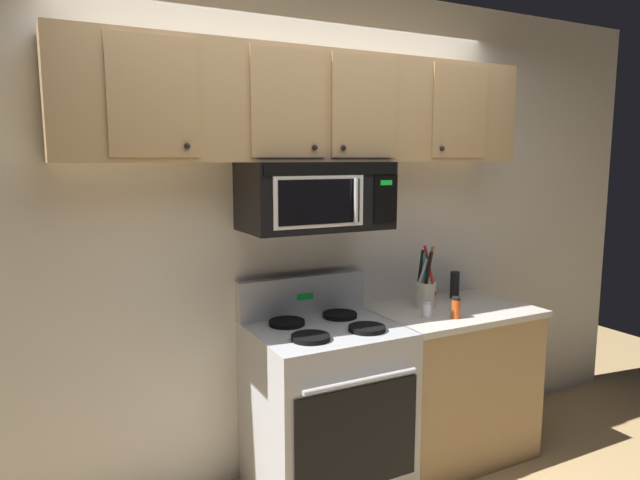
# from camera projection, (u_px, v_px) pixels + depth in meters

# --- Properties ---
(back_wall) EXTENTS (5.20, 0.10, 2.70)m
(back_wall) POSITION_uv_depth(u_px,v_px,m) (296.00, 233.00, 3.18)
(back_wall) COLOR silver
(back_wall) RESTS_ON ground_plane
(stove_range) EXTENTS (0.76, 0.69, 1.12)m
(stove_range) POSITION_uv_depth(u_px,v_px,m) (326.00, 406.00, 2.99)
(stove_range) COLOR #B7BABF
(stove_range) RESTS_ON ground_plane
(over_range_microwave) EXTENTS (0.76, 0.43, 0.35)m
(over_range_microwave) POSITION_uv_depth(u_px,v_px,m) (315.00, 196.00, 2.93)
(over_range_microwave) COLOR black
(upper_cabinets) EXTENTS (2.50, 0.36, 0.55)m
(upper_cabinets) POSITION_uv_depth(u_px,v_px,m) (313.00, 108.00, 2.89)
(upper_cabinets) COLOR tan
(counter_segment) EXTENTS (0.93, 0.65, 0.90)m
(counter_segment) POSITION_uv_depth(u_px,v_px,m) (449.00, 381.00, 3.38)
(counter_segment) COLOR tan
(counter_segment) RESTS_ON ground_plane
(utensil_crock_cream) EXTENTS (0.12, 0.13, 0.37)m
(utensil_crock_cream) POSITION_uv_depth(u_px,v_px,m) (425.00, 290.00, 3.31)
(utensil_crock_cream) COLOR beige
(utensil_crock_cream) RESTS_ON counter_segment
(salt_shaker) EXTENTS (0.05, 0.05, 0.10)m
(salt_shaker) POSITION_uv_depth(u_px,v_px,m) (427.00, 309.00, 3.10)
(salt_shaker) COLOR white
(salt_shaker) RESTS_ON counter_segment
(pepper_mill) EXTENTS (0.06, 0.06, 0.17)m
(pepper_mill) POSITION_uv_depth(u_px,v_px,m) (455.00, 285.00, 3.52)
(pepper_mill) COLOR black
(pepper_mill) RESTS_ON counter_segment
(spice_jar) EXTENTS (0.05, 0.05, 0.12)m
(spice_jar) POSITION_uv_depth(u_px,v_px,m) (456.00, 308.00, 3.09)
(spice_jar) COLOR #C64C19
(spice_jar) RESTS_ON counter_segment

